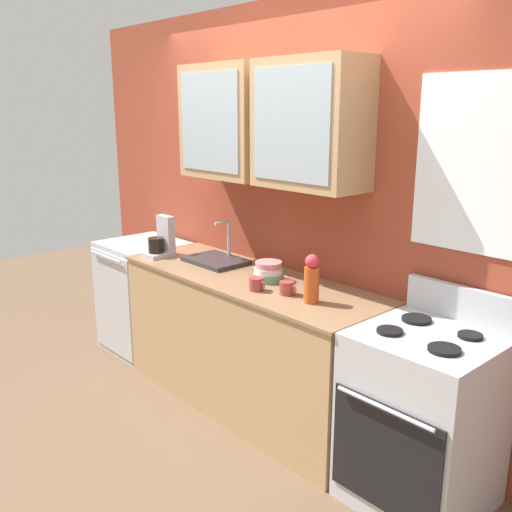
% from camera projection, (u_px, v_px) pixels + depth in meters
% --- Properties ---
extents(ground_plane, '(10.00, 10.00, 0.00)m').
position_uv_depth(ground_plane, '(248.00, 403.00, 3.88)').
color(ground_plane, brown).
extents(back_wall_unit, '(4.39, 0.44, 2.62)m').
position_uv_depth(back_wall_unit, '(285.00, 190.00, 3.72)').
color(back_wall_unit, '#993D28').
rests_on(back_wall_unit, ground_plane).
extents(counter, '(1.96, 0.65, 0.91)m').
position_uv_depth(counter, '(248.00, 342.00, 3.76)').
color(counter, tan).
rests_on(counter, ground_plane).
extents(stove_range, '(0.64, 0.67, 1.09)m').
position_uv_depth(stove_range, '(422.00, 419.00, 2.82)').
color(stove_range, silver).
rests_on(stove_range, ground_plane).
extents(sink_faucet, '(0.42, 0.30, 0.29)m').
position_uv_depth(sink_faucet, '(216.00, 259.00, 3.97)').
color(sink_faucet, '#2D2D30').
rests_on(sink_faucet, counter).
extents(bowl_stack, '(0.19, 0.19, 0.12)m').
position_uv_depth(bowl_stack, '(269.00, 272.00, 3.55)').
color(bowl_stack, '#669972').
rests_on(bowl_stack, counter).
extents(vase, '(0.08, 0.08, 0.28)m').
position_uv_depth(vase, '(312.00, 279.00, 3.13)').
color(vase, '#BF4C19').
rests_on(vase, counter).
extents(cup_near_sink, '(0.12, 0.09, 0.08)m').
position_uv_depth(cup_near_sink, '(256.00, 284.00, 3.36)').
color(cup_near_sink, '#993838').
rests_on(cup_near_sink, counter).
extents(cup_near_bowls, '(0.12, 0.09, 0.08)m').
position_uv_depth(cup_near_bowls, '(287.00, 288.00, 3.29)').
color(cup_near_bowls, '#993838').
rests_on(cup_near_bowls, counter).
extents(dishwasher, '(0.60, 0.64, 0.91)m').
position_uv_depth(dishwasher, '(144.00, 296.00, 4.68)').
color(dishwasher, silver).
rests_on(dishwasher, ground_plane).
extents(coffee_maker, '(0.17, 0.20, 0.29)m').
position_uv_depth(coffee_maker, '(162.00, 241.00, 4.14)').
color(coffee_maker, '#B7B7BC').
rests_on(coffee_maker, counter).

